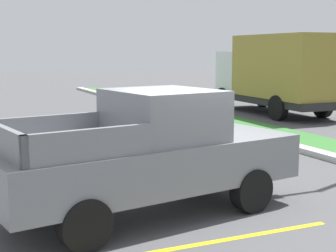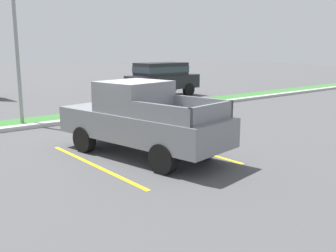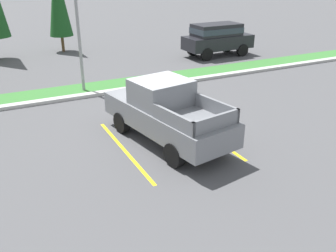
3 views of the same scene
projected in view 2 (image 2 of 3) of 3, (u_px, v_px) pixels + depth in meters
name	position (u px, v px, depth m)	size (l,w,h in m)	color
ground_plane	(127.00, 149.00, 11.83)	(120.00, 120.00, 0.00)	#4C4C4F
parking_line_near	(94.00, 165.00, 10.22)	(0.12, 4.80, 0.01)	yellow
parking_line_far	(183.00, 146.00, 12.14)	(0.12, 4.80, 0.01)	yellow
curb_strip	(58.00, 123.00, 15.61)	(56.00, 0.40, 0.15)	#B2B2AD
grass_median	(47.00, 120.00, 16.45)	(56.00, 1.80, 0.06)	#387533
pickup_truck_main	(141.00, 119.00, 11.00)	(2.76, 5.47, 2.10)	black
suv_distant	(162.00, 77.00, 24.17)	(4.63, 2.02, 2.10)	black
street_light	(16.00, 23.00, 14.72)	(0.24, 1.49, 6.74)	gray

